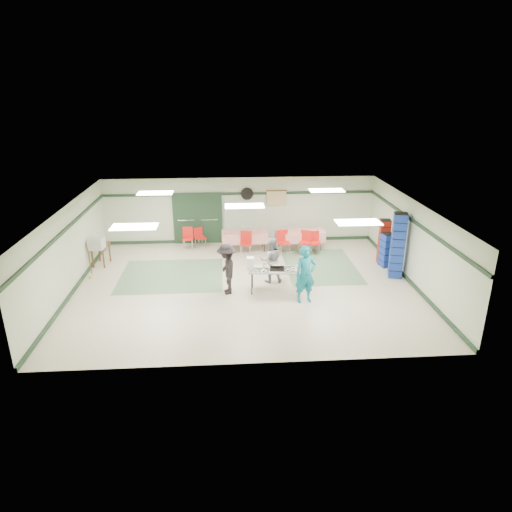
{
  "coord_description": "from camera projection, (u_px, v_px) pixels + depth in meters",
  "views": [
    {
      "loc": [
        -0.59,
        -13.69,
        6.18
      ],
      "look_at": [
        0.33,
        -0.3,
        1.13
      ],
      "focal_mm": 32.0,
      "sensor_mm": 36.0,
      "label": 1
    }
  ],
  "objects": [
    {
      "name": "double_door_right",
      "position": [
        210.0,
        218.0,
        18.69
      ],
      "size": [
        0.9,
        0.06,
        2.1
      ],
      "primitive_type": "cube",
      "color": "gray",
      "rests_on": "floor"
    },
    {
      "name": "volunteer_teal",
      "position": [
        305.0,
        274.0,
        13.57
      ],
      "size": [
        0.72,
        0.56,
        1.77
      ],
      "primitive_type": "imported",
      "rotation": [
        0.0,
        0.0,
        0.22
      ],
      "color": "#126E81",
      "rests_on": "floor"
    },
    {
      "name": "crate_stack_blue_a",
      "position": [
        387.0,
        250.0,
        16.35
      ],
      "size": [
        0.46,
        0.46,
        1.25
      ],
      "primitive_type": "cube",
      "rotation": [
        0.0,
        0.0,
        0.22
      ],
      "color": "navy",
      "rests_on": "floor"
    },
    {
      "name": "chair_b",
      "position": [
        283.0,
        240.0,
        17.57
      ],
      "size": [
        0.53,
        0.53,
        0.94
      ],
      "rotation": [
        0.0,
        0.0,
        0.25
      ],
      "color": "red",
      "rests_on": "floor"
    },
    {
      "name": "foam_box_stack",
      "position": [
        250.0,
        264.0,
        14.19
      ],
      "size": [
        0.24,
        0.22,
        0.41
      ],
      "primitive_type": "cube",
      "rotation": [
        0.0,
        0.0,
        -0.09
      ],
      "color": "white",
      "rests_on": "serving_table"
    },
    {
      "name": "sheet_tray_right",
      "position": [
        294.0,
        269.0,
        14.24
      ],
      "size": [
        0.62,
        0.5,
        0.02
      ],
      "primitive_type": "cube",
      "rotation": [
        0.0,
        0.0,
        -0.09
      ],
      "color": "silver",
      "rests_on": "serving_table"
    },
    {
      "name": "scroll_banner",
      "position": [
        276.0,
        198.0,
        18.59
      ],
      "size": [
        0.8,
        0.02,
        0.6
      ],
      "primitive_type": "cube",
      "color": "tan",
      "rests_on": "wall_back"
    },
    {
      "name": "double_door_left",
      "position": [
        186.0,
        219.0,
        18.63
      ],
      "size": [
        0.9,
        0.06,
        2.1
      ],
      "primitive_type": "cube",
      "color": "gray",
      "rests_on": "floor"
    },
    {
      "name": "wall_fan",
      "position": [
        247.0,
        194.0,
        18.44
      ],
      "size": [
        0.5,
        0.1,
        0.5
      ],
      "primitive_type": "cylinder",
      "rotation": [
        1.57,
        0.0,
        0.0
      ],
      "color": "black",
      "rests_on": "wall_back"
    },
    {
      "name": "baseboard_back",
      "position": [
        240.0,
        240.0,
        19.15
      ],
      "size": [
        11.0,
        0.06,
        0.12
      ],
      "primitive_type": "cube",
      "color": "#1C3420",
      "rests_on": "floor"
    },
    {
      "name": "office_printer",
      "position": [
        97.0,
        244.0,
        16.04
      ],
      "size": [
        0.53,
        0.48,
        0.39
      ],
      "primitive_type": "cube",
      "rotation": [
        0.0,
        0.0,
        -0.11
      ],
      "color": "#A9A8A4",
      "rests_on": "printer_table"
    },
    {
      "name": "crate_stack_red",
      "position": [
        384.0,
        241.0,
        16.63
      ],
      "size": [
        0.41,
        0.41,
        1.64
      ],
      "primitive_type": "cube",
      "rotation": [
        0.0,
        0.0,
        -0.16
      ],
      "color": "#A51E10",
      "rests_on": "floor"
    },
    {
      "name": "wall_left",
      "position": [
        68.0,
        251.0,
        14.16
      ],
      "size": [
        0.0,
        9.0,
        9.0
      ],
      "primitive_type": "plane",
      "rotation": [
        1.57,
        0.0,
        1.57
      ],
      "color": "beige",
      "rests_on": "floor"
    },
    {
      "name": "green_patch_b",
      "position": [
        320.0,
        266.0,
        16.58
      ],
      "size": [
        2.5,
        3.5,
        0.01
      ],
      "primitive_type": "cube",
      "color": "#5E7E5C",
      "rests_on": "floor"
    },
    {
      "name": "volunteer_grey",
      "position": [
        271.0,
        260.0,
        15.01
      ],
      "size": [
        0.78,
        0.62,
        1.55
      ],
      "primitive_type": "imported",
      "rotation": [
        0.0,
        0.0,
        3.19
      ],
      "color": "gray",
      "rests_on": "floor"
    },
    {
      "name": "chair_d",
      "position": [
        246.0,
        241.0,
        17.48
      ],
      "size": [
        0.49,
        0.49,
        0.94
      ],
      "rotation": [
        0.0,
        0.0,
        -0.15
      ],
      "color": "red",
      "rests_on": "floor"
    },
    {
      "name": "trim_right",
      "position": [
        415.0,
        222.0,
        14.63
      ],
      "size": [
        0.06,
        9.0,
        0.1
      ],
      "primitive_type": "cube",
      "rotation": [
        0.0,
        0.0,
        1.57
      ],
      "color": "#1C3420",
      "rests_on": "wall_back"
    },
    {
      "name": "baseboard_right",
      "position": [
        408.0,
        279.0,
        15.33
      ],
      "size": [
        0.06,
        9.0,
        0.12
      ],
      "primitive_type": "cube",
      "rotation": [
        0.0,
        0.0,
        1.57
      ],
      "color": "#1C3420",
      "rests_on": "floor"
    },
    {
      "name": "trim_back",
      "position": [
        240.0,
        194.0,
        18.45
      ],
      "size": [
        11.0,
        0.06,
        0.1
      ],
      "primitive_type": "cube",
      "color": "#1C3420",
      "rests_on": "wall_back"
    },
    {
      "name": "baking_pan",
      "position": [
        277.0,
        269.0,
        14.24
      ],
      "size": [
        0.48,
        0.32,
        0.08
      ],
      "primitive_type": "cube",
      "rotation": [
        0.0,
        0.0,
        -0.09
      ],
      "color": "black",
      "rests_on": "serving_table"
    },
    {
      "name": "dining_table_a",
      "position": [
        300.0,
        235.0,
        18.15
      ],
      "size": [
        1.93,
        0.91,
        0.77
      ],
      "rotation": [
        0.0,
        0.0,
        0.04
      ],
      "color": "red",
      "rests_on": "floor"
    },
    {
      "name": "door_frame",
      "position": [
        198.0,
        219.0,
        18.64
      ],
      "size": [
        2.0,
        0.03,
        2.15
      ],
      "primitive_type": "cube",
      "color": "#1C3420",
      "rests_on": "floor"
    },
    {
      "name": "wall_back",
      "position": [
        240.0,
        210.0,
        18.72
      ],
      "size": [
        11.0,
        0.0,
        11.0
      ],
      "primitive_type": "plane",
      "rotation": [
        1.57,
        0.0,
        0.0
      ],
      "color": "beige",
      "rests_on": "floor"
    },
    {
      "name": "volunteer_dark",
      "position": [
        227.0,
        269.0,
        14.17
      ],
      "size": [
        0.73,
        1.12,
        1.63
      ],
      "primitive_type": "imported",
      "rotation": [
        0.0,
        0.0,
        -1.45
      ],
      "color": "black",
      "rests_on": "floor"
    },
    {
      "name": "chair_loose_b",
      "position": [
        188.0,
        236.0,
        18.14
      ],
      "size": [
        0.41,
        0.41,
        0.89
      ],
      "rotation": [
        0.0,
        0.0,
        0.0
      ],
      "color": "red",
      "rests_on": "floor"
    },
    {
      "name": "wall_right",
      "position": [
        413.0,
        243.0,
        14.88
      ],
      "size": [
        0.0,
        9.0,
        9.0
      ],
      "primitive_type": "plane",
      "rotation": [
        1.57,
        0.0,
        -1.57
      ],
      "color": "beige",
      "rests_on": "floor"
    },
    {
      "name": "chair_loose_a",
      "position": [
        199.0,
        235.0,
        18.35
      ],
      "size": [
        0.52,
        0.52,
        0.82
      ],
      "rotation": [
        0.0,
        0.0,
        0.55
      ],
      "color": "red",
      "rests_on": "floor"
    },
    {
      "name": "serving_table",
      "position": [
        275.0,
        271.0,
        14.31
      ],
      "size": [
        1.74,
        0.84,
        0.76
      ],
      "rotation": [
        0.0,
        0.0,
        -0.09
      ],
      "color": "#ABAAA6",
      "rests_on": "floor"
    },
    {
      "name": "sheet_tray_left",
      "position": [
        259.0,
        271.0,
        14.11
      ],
      "size": [
        0.62,
        0.49,
        0.02
      ],
      "primitive_type": "cube",
      "rotation": [
        0.0,
        0.0,
        -0.09
      ],
      "color": "silver",
      "rests_on": "serving_table"
    },
    {
      "name": "trim_left",
      "position": [
        66.0,
        229.0,
        13.92
      ],
      "size": [
        0.06,
        9.0,
        0.1
      ],
      "primitive_type": "cube",
      "rotation": [
        0.0,
        0.0,
        1.57
      ],
      "color": "#1C3420",
      "rests_on": "wall_back"
    },
    {
      "name": "floor",
      "position": [
        245.0,
        285.0,
        15.0
      ],
      "size": [
        11.0,
        11.0,
        0.0
      ],
      "primitive_type": "plane",
      "color": "beige",
      "rests_on": "ground"
    },
    {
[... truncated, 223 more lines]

